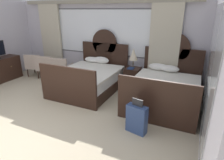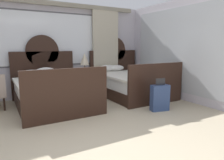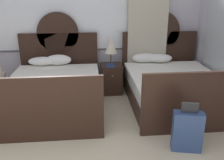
{
  "view_description": "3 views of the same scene",
  "coord_description": "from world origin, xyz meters",
  "px_view_note": "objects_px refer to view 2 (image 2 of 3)",
  "views": [
    {
      "loc": [
        3.11,
        -2.03,
        2.38
      ],
      "look_at": [
        1.24,
        2.04,
        0.73
      ],
      "focal_mm": 30.82,
      "sensor_mm": 36.0,
      "label": 1
    },
    {
      "loc": [
        -1.05,
        -2.2,
        1.47
      ],
      "look_at": [
        1.27,
        1.87,
        0.69
      ],
      "focal_mm": 33.25,
      "sensor_mm": 36.0,
      "label": 2
    },
    {
      "loc": [
        0.8,
        -1.7,
        2.18
      ],
      "look_at": [
        1.19,
        2.24,
        0.75
      ],
      "focal_mm": 39.66,
      "sensor_mm": 36.0,
      "label": 3
    }
  ],
  "objects_px": {
    "book_on_nightstand": "(86,73)",
    "bed_near_window": "(53,91)",
    "nightstand_between_beds": "(86,84)",
    "table_lamp_on_nightstand": "(85,59)",
    "bed_near_mirror": "(131,83)",
    "suitcase_on_floor": "(160,98)"
  },
  "relations": [
    {
      "from": "bed_near_window",
      "to": "nightstand_between_beds",
      "type": "bearing_deg",
      "value": 32.17
    },
    {
      "from": "bed_near_window",
      "to": "table_lamp_on_nightstand",
      "type": "xyz_separation_m",
      "value": [
        1.14,
        0.75,
        0.7
      ]
    },
    {
      "from": "bed_near_window",
      "to": "nightstand_between_beds",
      "type": "height_order",
      "value": "bed_near_window"
    },
    {
      "from": "table_lamp_on_nightstand",
      "to": "book_on_nightstand",
      "type": "distance_m",
      "value": 0.43
    },
    {
      "from": "table_lamp_on_nightstand",
      "to": "book_on_nightstand",
      "type": "height_order",
      "value": "table_lamp_on_nightstand"
    },
    {
      "from": "bed_near_mirror",
      "to": "suitcase_on_floor",
      "type": "distance_m",
      "value": 1.57
    },
    {
      "from": "table_lamp_on_nightstand",
      "to": "bed_near_window",
      "type": "bearing_deg",
      "value": -146.65
    },
    {
      "from": "nightstand_between_beds",
      "to": "suitcase_on_floor",
      "type": "distance_m",
      "value": 2.43
    },
    {
      "from": "bed_near_mirror",
      "to": "bed_near_window",
      "type": "bearing_deg",
      "value": -179.96
    },
    {
      "from": "nightstand_between_beds",
      "to": "book_on_nightstand",
      "type": "distance_m",
      "value": 0.35
    },
    {
      "from": "bed_near_mirror",
      "to": "suitcase_on_floor",
      "type": "xyz_separation_m",
      "value": [
        -0.27,
        -1.55,
        -0.08
      ]
    },
    {
      "from": "table_lamp_on_nightstand",
      "to": "suitcase_on_floor",
      "type": "bearing_deg",
      "value": -69.14
    },
    {
      "from": "bed_near_window",
      "to": "suitcase_on_floor",
      "type": "xyz_separation_m",
      "value": [
        2.01,
        -1.55,
        -0.08
      ]
    },
    {
      "from": "book_on_nightstand",
      "to": "bed_near_window",
      "type": "bearing_deg",
      "value": -150.58
    },
    {
      "from": "table_lamp_on_nightstand",
      "to": "nightstand_between_beds",
      "type": "bearing_deg",
      "value": -79.66
    },
    {
      "from": "bed_near_window",
      "to": "book_on_nightstand",
      "type": "distance_m",
      "value": 1.31
    },
    {
      "from": "nightstand_between_beds",
      "to": "table_lamp_on_nightstand",
      "type": "height_order",
      "value": "table_lamp_on_nightstand"
    },
    {
      "from": "table_lamp_on_nightstand",
      "to": "suitcase_on_floor",
      "type": "height_order",
      "value": "table_lamp_on_nightstand"
    },
    {
      "from": "table_lamp_on_nightstand",
      "to": "bed_near_mirror",
      "type": "bearing_deg",
      "value": -33.26
    },
    {
      "from": "bed_near_mirror",
      "to": "suitcase_on_floor",
      "type": "relative_size",
      "value": 2.96
    },
    {
      "from": "bed_near_mirror",
      "to": "table_lamp_on_nightstand",
      "type": "height_order",
      "value": "bed_near_mirror"
    },
    {
      "from": "bed_near_mirror",
      "to": "table_lamp_on_nightstand",
      "type": "bearing_deg",
      "value": 146.74
    }
  ]
}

